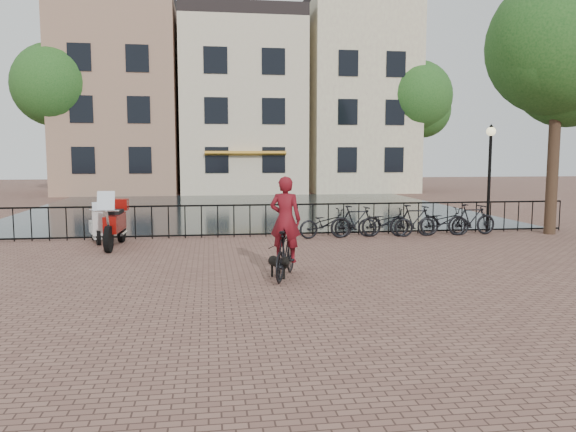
{
  "coord_description": "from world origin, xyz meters",
  "views": [
    {
      "loc": [
        -1.74,
        -9.41,
        2.6
      ],
      "look_at": [
        0.0,
        3.0,
        1.2
      ],
      "focal_mm": 35.0,
      "sensor_mm": 36.0,
      "label": 1
    }
  ],
  "objects": [
    {
      "name": "parked_bike_0",
      "position": [
        1.8,
        7.4,
        0.45
      ],
      "size": [
        1.79,
        0.86,
        0.9
      ],
      "primitive_type": "imported",
      "rotation": [
        0.0,
        0.0,
        1.73
      ],
      "color": "black",
      "rests_on": "ground"
    },
    {
      "name": "parked_bike_3",
      "position": [
        4.65,
        7.4,
        0.5
      ],
      "size": [
        1.69,
        0.59,
        1.0
      ],
      "primitive_type": "imported",
      "rotation": [
        0.0,
        0.0,
        1.64
      ],
      "color": "black",
      "rests_on": "ground"
    },
    {
      "name": "ground",
      "position": [
        0.0,
        0.0,
        0.0
      ],
      "size": [
        100.0,
        100.0,
        0.0
      ],
      "primitive_type": "plane",
      "color": "brown",
      "rests_on": "ground"
    },
    {
      "name": "motorcycle",
      "position": [
        -4.36,
        6.58,
        0.83
      ],
      "size": [
        0.65,
        2.35,
        1.66
      ],
      "rotation": [
        0.0,
        0.0,
        -0.04
      ],
      "color": "maroon",
      "rests_on": "ground"
    },
    {
      "name": "railing",
      "position": [
        0.0,
        8.0,
        0.5
      ],
      "size": [
        20.0,
        0.05,
        1.02
      ],
      "color": "black",
      "rests_on": "ground"
    },
    {
      "name": "parked_bike_2",
      "position": [
        3.7,
        7.4,
        0.45
      ],
      "size": [
        1.79,
        0.86,
        0.9
      ],
      "primitive_type": "imported",
      "rotation": [
        0.0,
        0.0,
        1.42
      ],
      "color": "black",
      "rests_on": "ground"
    },
    {
      "name": "tree_near_right",
      "position": [
        9.2,
        7.3,
        5.97
      ],
      "size": [
        4.48,
        4.48,
        8.24
      ],
      "color": "black",
      "rests_on": "ground"
    },
    {
      "name": "canal_house_right",
      "position": [
        8.5,
        30.0,
        6.65
      ],
      "size": [
        7.0,
        9.0,
        13.3
      ],
      "color": "#BDA88C",
      "rests_on": "ground"
    },
    {
      "name": "parked_bike_1",
      "position": [
        2.75,
        7.4,
        0.5
      ],
      "size": [
        1.7,
        0.64,
        1.0
      ],
      "primitive_type": "imported",
      "rotation": [
        0.0,
        0.0,
        1.67
      ],
      "color": "black",
      "rests_on": "ground"
    },
    {
      "name": "cyclist",
      "position": [
        -0.19,
        2.03,
        0.95
      ],
      "size": [
        1.1,
        1.89,
        2.49
      ],
      "rotation": [
        0.0,
        0.0,
        2.8
      ],
      "color": "black",
      "rests_on": "ground"
    },
    {
      "name": "tree_far_right",
      "position": [
        12.0,
        27.0,
        6.35
      ],
      "size": [
        4.76,
        4.76,
        8.76
      ],
      "color": "black",
      "rests_on": "ground"
    },
    {
      "name": "parked_bike_5",
      "position": [
        6.55,
        7.4,
        0.5
      ],
      "size": [
        1.7,
        0.63,
        1.0
      ],
      "primitive_type": "imported",
      "rotation": [
        0.0,
        0.0,
        1.67
      ],
      "color": "black",
      "rests_on": "ground"
    },
    {
      "name": "canal_water",
      "position": [
        0.0,
        17.3,
        0.0
      ],
      "size": [
        20.0,
        20.0,
        0.0
      ],
      "primitive_type": "plane",
      "color": "black",
      "rests_on": "ground"
    },
    {
      "name": "parked_bike_4",
      "position": [
        5.6,
        7.4,
        0.45
      ],
      "size": [
        1.72,
        0.6,
        0.9
      ],
      "primitive_type": "imported",
      "rotation": [
        0.0,
        0.0,
        1.57
      ],
      "color": "black",
      "rests_on": "ground"
    },
    {
      "name": "canal_house_mid",
      "position": [
        0.5,
        30.0,
        5.9
      ],
      "size": [
        8.0,
        9.5,
        11.8
      ],
      "color": "beige",
      "rests_on": "ground"
    },
    {
      "name": "dog",
      "position": [
        -0.34,
        2.06,
        0.26
      ],
      "size": [
        0.48,
        0.81,
        0.52
      ],
      "rotation": [
        0.0,
        0.0,
        0.32
      ],
      "color": "black",
      "rests_on": "ground"
    },
    {
      "name": "tree_far_left",
      "position": [
        -11.0,
        27.0,
        6.73
      ],
      "size": [
        5.04,
        5.04,
        9.27
      ],
      "color": "black",
      "rests_on": "ground"
    },
    {
      "name": "lamp_post",
      "position": [
        7.2,
        7.6,
        2.38
      ],
      "size": [
        0.3,
        0.3,
        3.45
      ],
      "color": "black",
      "rests_on": "ground"
    },
    {
      "name": "scooter",
      "position": [
        -5.06,
        7.5,
        0.63
      ],
      "size": [
        0.78,
        1.41,
        1.26
      ],
      "rotation": [
        0.0,
        0.0,
        0.31
      ],
      "color": "beige",
      "rests_on": "ground"
    },
    {
      "name": "canal_house_left",
      "position": [
        -7.5,
        30.0,
        6.4
      ],
      "size": [
        7.5,
        9.0,
        12.8
      ],
      "color": "#997159",
      "rests_on": "ground"
    }
  ]
}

